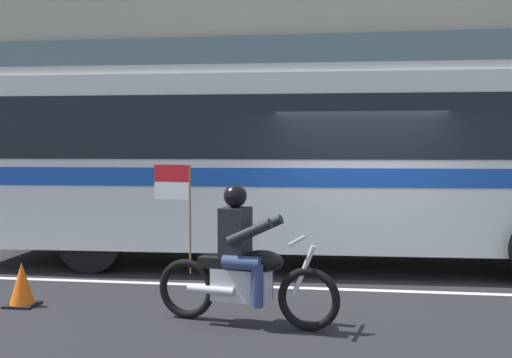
# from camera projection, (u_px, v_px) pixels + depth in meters

# --- Properties ---
(ground_plane) EXTENTS (60.00, 60.00, 0.00)m
(ground_plane) POSITION_uv_depth(u_px,v_px,m) (360.00, 281.00, 8.99)
(ground_plane) COLOR black
(sidewalk_curb) EXTENTS (28.00, 3.80, 0.15)m
(sidewalk_curb) POSITION_uv_depth(u_px,v_px,m) (354.00, 230.00, 14.02)
(sidewalk_curb) COLOR gray
(sidewalk_curb) RESTS_ON ground_plane
(lane_center_stripe) EXTENTS (26.60, 0.14, 0.01)m
(lane_center_stripe) POSITION_uv_depth(u_px,v_px,m) (362.00, 290.00, 8.39)
(lane_center_stripe) COLOR silver
(lane_center_stripe) RESTS_ON ground_plane
(transit_bus) EXTENTS (11.69, 3.00, 3.22)m
(transit_bus) POSITION_uv_depth(u_px,v_px,m) (323.00, 153.00, 10.15)
(transit_bus) COLOR white
(transit_bus) RESTS_ON ground_plane
(motorcycle_with_rider) EXTENTS (2.17, 0.72, 1.78)m
(motorcycle_with_rider) POSITION_uv_depth(u_px,v_px,m) (243.00, 265.00, 6.75)
(motorcycle_with_rider) COLOR black
(motorcycle_with_rider) RESTS_ON ground_plane
(traffic_cone) EXTENTS (0.36, 0.36, 0.55)m
(traffic_cone) POSITION_uv_depth(u_px,v_px,m) (22.00, 285.00, 7.55)
(traffic_cone) COLOR #EA590F
(traffic_cone) RESTS_ON ground_plane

